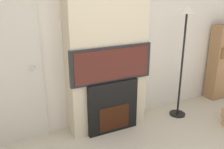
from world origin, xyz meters
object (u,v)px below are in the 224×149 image
object	(u,v)px
fireplace	(112,106)
floor_lamp	(185,37)
television	(112,64)
bookshelf	(221,62)

from	to	relation	value
fireplace	floor_lamp	bearing A→B (deg)	-3.08
television	floor_lamp	distance (m)	1.19
floor_lamp	television	bearing A→B (deg)	177.02
bookshelf	fireplace	bearing A→B (deg)	-175.59
television	bookshelf	xyz separation A→B (m)	(2.29, 0.18, -0.32)
fireplace	television	world-z (taller)	television
fireplace	bookshelf	bearing A→B (deg)	4.41
fireplace	television	size ratio (longest dim) A/B	0.65
television	bookshelf	distance (m)	2.32
floor_lamp	bookshelf	world-z (taller)	floor_lamp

